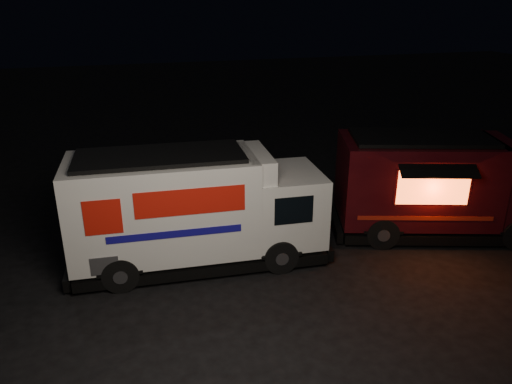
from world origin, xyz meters
name	(u,v)px	position (x,y,z in m)	size (l,w,h in m)	color
ground	(255,283)	(0.00, 0.00, 0.00)	(80.00, 80.00, 0.00)	black
white_truck	(199,208)	(-1.00, 1.37, 1.42)	(6.28, 2.14, 2.85)	silver
red_truck	(445,186)	(5.67, 1.11, 1.39)	(5.95, 2.19, 2.77)	#36090D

